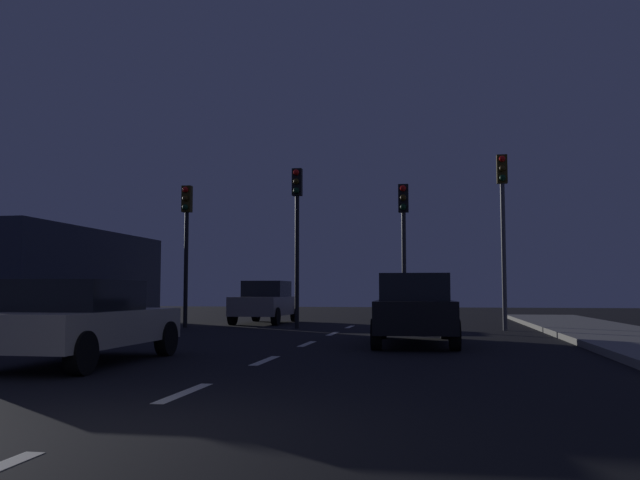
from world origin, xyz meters
TOP-DOWN VIEW (x-y plane):
  - ground_plane at (0.00, 7.00)m, footprint 80.00×80.00m
  - lane_stripe_second at (0.00, 2.60)m, footprint 0.16×1.60m
  - lane_stripe_third at (0.00, 6.40)m, footprint 0.16×1.60m
  - lane_stripe_fourth at (0.00, 10.20)m, footprint 0.16×1.60m
  - lane_stripe_fifth at (0.00, 14.00)m, footprint 0.16×1.60m
  - lane_stripe_sixth at (0.00, 17.80)m, footprint 0.16×1.60m
  - traffic_signal_far_left at (-5.39, 16.47)m, footprint 0.32×0.38m
  - traffic_signal_center_left at (-1.57, 16.47)m, footprint 0.32×0.38m
  - traffic_signal_center_right at (1.92, 16.47)m, footprint 0.32×0.38m
  - traffic_signal_far_right at (5.00, 16.47)m, footprint 0.32×0.38m
  - car_stopped_ahead at (2.43, 10.60)m, footprint 2.00×4.64m
  - car_adjacent_lane at (-2.92, 5.39)m, footprint 1.92×4.16m
  - car_oncoming_far at (-3.50, 19.88)m, footprint 1.85×4.18m
  - storefront_left at (-10.42, 15.85)m, footprint 4.84×9.20m

SIDE VIEW (x-z plane):
  - ground_plane at x=0.00m, z-range 0.00..0.00m
  - lane_stripe_second at x=0.00m, z-range 0.00..0.01m
  - lane_stripe_third at x=0.00m, z-range 0.00..0.01m
  - lane_stripe_fourth at x=0.00m, z-range 0.00..0.01m
  - lane_stripe_fifth at x=0.00m, z-range 0.00..0.01m
  - lane_stripe_sixth at x=0.00m, z-range 0.00..0.01m
  - car_adjacent_lane at x=-2.92m, z-range 0.02..1.41m
  - car_oncoming_far at x=-3.50m, z-range 0.00..1.60m
  - car_stopped_ahead at x=2.43m, z-range 0.00..1.60m
  - storefront_left at x=-10.42m, z-range 0.00..3.25m
  - traffic_signal_center_right at x=1.92m, z-range 0.95..5.58m
  - traffic_signal_far_left at x=-5.39m, z-range 0.97..5.75m
  - traffic_signal_center_left at x=-1.57m, z-range 1.03..6.29m
  - traffic_signal_far_right at x=5.00m, z-range 1.06..6.55m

